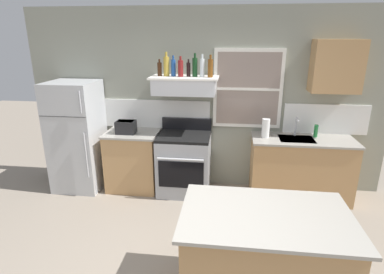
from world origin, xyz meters
The scene contains 20 objects.
back_wall centered at (0.03, 2.23, 1.35)m, with size 5.40×0.11×2.70m.
refrigerator centered at (-1.90, 1.84, 0.83)m, with size 0.70×0.72×1.66m.
counter_left_of_stove centered at (-1.05, 1.90, 0.46)m, with size 0.79×0.63×0.91m.
toaster centered at (-1.12, 1.84, 1.01)m, with size 0.30×0.20×0.19m.
stove_range centered at (-0.25, 1.86, 0.46)m, with size 0.76×0.69×1.09m.
range_hood_shelf centered at (-0.25, 1.96, 1.62)m, with size 0.96×0.52×0.24m.
bottle_brown_stout centered at (-0.61, 1.97, 1.84)m, with size 0.06×0.06×0.24m.
bottle_champagne_gold_foil centered at (-0.51, 1.97, 1.89)m, with size 0.08×0.08×0.33m.
bottle_blue_liqueur centered at (-0.41, 1.96, 1.87)m, with size 0.07×0.07×0.29m.
bottle_red_label_wine centered at (-0.30, 1.93, 1.86)m, with size 0.07×0.07×0.28m.
bottle_balsamic_dark centered at (-0.19, 1.94, 1.85)m, with size 0.06×0.06×0.24m.
bottle_dark_green_wine centered at (-0.10, 1.95, 1.88)m, with size 0.07×0.07×0.32m.
bottle_clear_tall centered at (0.00, 1.93, 1.88)m, with size 0.06×0.06×0.31m.
bottle_amber_wine centered at (0.11, 1.91, 1.87)m, with size 0.07×0.07×0.30m.
counter_right_with_sink centered at (1.45, 1.90, 0.46)m, with size 1.43×0.63×0.91m.
sink_faucet centered at (1.35, 2.00, 1.08)m, with size 0.03×0.17×0.28m.
paper_towel_roll centered at (0.92, 1.90, 1.04)m, with size 0.11×0.11×0.27m, color white.
dish_soap_bottle centered at (1.63, 2.00, 1.00)m, with size 0.06×0.06×0.18m, color #268C3F.
kitchen_island centered at (0.73, -0.16, 0.46)m, with size 1.40×0.90×0.91m.
upper_cabinet_right centered at (1.80, 2.04, 1.90)m, with size 0.64×0.32×0.70m.
Camera 1 is at (0.40, -2.43, 2.29)m, focal length 29.17 mm.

